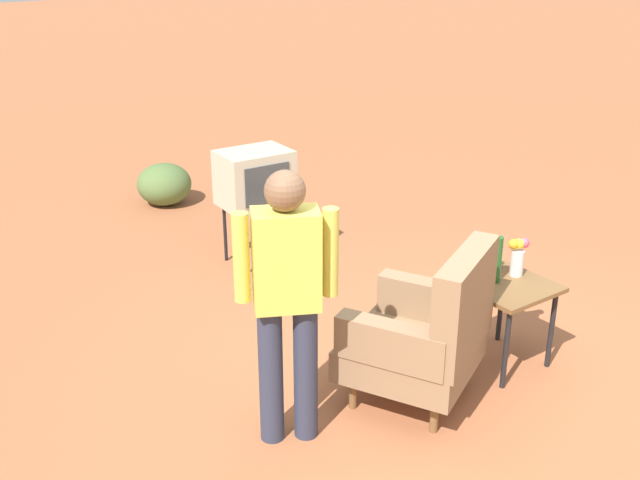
{
  "coord_description": "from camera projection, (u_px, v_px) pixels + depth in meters",
  "views": [
    {
      "loc": [
        3.08,
        2.94,
        2.79
      ],
      "look_at": [
        0.08,
        -1.29,
        0.65
      ],
      "focal_mm": 42.69,
      "sensor_mm": 36.0,
      "label": 1
    }
  ],
  "objects": [
    {
      "name": "side_table",
      "position": [
        506.0,
        295.0,
        5.07
      ],
      "size": [
        0.56,
        0.56,
        0.6
      ],
      "color": "black",
      "rests_on": "ground"
    },
    {
      "name": "bottle_wine_green",
      "position": [
        496.0,
        260.0,
        5.01
      ],
      "size": [
        0.07,
        0.07,
        0.32
      ],
      "primitive_type": "cylinder",
      "color": "#1E5623",
      "rests_on": "side_table"
    },
    {
      "name": "person_standing",
      "position": [
        287.0,
        294.0,
        4.15
      ],
      "size": [
        0.52,
        0.36,
        1.64
      ],
      "color": "#2D3347",
      "rests_on": "ground"
    },
    {
      "name": "tv_on_stand",
      "position": [
        255.0,
        179.0,
        6.54
      ],
      "size": [
        0.62,
        0.47,
        1.03
      ],
      "color": "black",
      "rests_on": "ground"
    },
    {
      "name": "flower_vase",
      "position": [
        518.0,
        255.0,
        5.11
      ],
      "size": [
        0.15,
        0.1,
        0.27
      ],
      "color": "silver",
      "rests_on": "side_table"
    },
    {
      "name": "shrub_near",
      "position": [
        164.0,
        184.0,
        8.18
      ],
      "size": [
        0.58,
        0.58,
        0.45
      ],
      "primitive_type": "ellipsoid",
      "color": "#516B38",
      "rests_on": "ground"
    },
    {
      "name": "bottle_tall_amber",
      "position": [
        486.0,
        256.0,
        5.09
      ],
      "size": [
        0.07,
        0.07,
        0.3
      ],
      "primitive_type": "cylinder",
      "color": "brown",
      "rests_on": "side_table"
    },
    {
      "name": "armchair",
      "position": [
        427.0,
        332.0,
        4.64
      ],
      "size": [
        1.03,
        1.04,
        1.06
      ],
      "color": "brown",
      "rests_on": "ground"
    },
    {
      "name": "bottle_short_clear",
      "position": [
        469.0,
        268.0,
        5.04
      ],
      "size": [
        0.06,
        0.06,
        0.2
      ],
      "primitive_type": "cylinder",
      "color": "silver",
      "rests_on": "side_table"
    },
    {
      "name": "ground_plane",
      "position": [
        445.0,
        392.0,
        4.93
      ],
      "size": [
        60.0,
        60.0,
        0.0
      ],
      "primitive_type": "plane",
      "color": "#A05B38"
    },
    {
      "name": "soda_can_red",
      "position": [
        496.0,
        260.0,
        5.25
      ],
      "size": [
        0.07,
        0.07,
        0.12
      ],
      "primitive_type": "cylinder",
      "color": "red",
      "rests_on": "side_table"
    }
  ]
}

